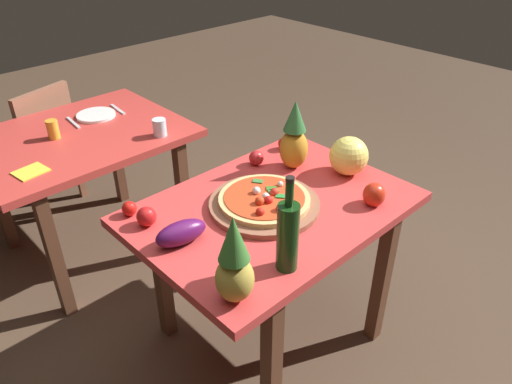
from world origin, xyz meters
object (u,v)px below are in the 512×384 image
object	(u,v)px
pizza_board	(264,204)
pineapple_left	(294,138)
eggplant	(181,233)
tomato_at_corner	(284,144)
dining_chair	(41,141)
fork_utensil	(73,123)
display_table	(272,225)
pineapple_right	(234,264)
background_table	(80,151)
drinking_glass_juice	(53,129)
napkin_folded	(31,172)
tomato_by_bottle	(146,216)
tomato_near_board	(129,209)
dinner_plate	(96,115)
tomato_beside_pepper	(256,158)
wine_bottle	(288,235)
drinking_glass_water	(160,127)
knife_utensil	(118,109)
melon	(349,156)
bell_pepper	(374,195)
pizza	(265,199)

from	to	relation	value
pizza_board	pineapple_left	size ratio (longest dim) A/B	1.39
eggplant	tomato_at_corner	xyz separation A→B (m)	(0.83, 0.26, -0.01)
dining_chair	fork_utensil	distance (m)	0.60
display_table	pineapple_right	world-z (taller)	pineapple_right
background_table	pineapple_left	xyz separation A→B (m)	(0.58, -1.05, 0.25)
drinking_glass_juice	napkin_folded	bearing A→B (deg)	-131.30
pineapple_right	tomato_by_bottle	world-z (taller)	pineapple_right
display_table	pizza_board	world-z (taller)	pizza_board
tomato_near_board	background_table	bearing A→B (deg)	77.48
dinner_plate	pizza_board	bearing A→B (deg)	-87.78
pizza_board	pineapple_left	bearing A→B (deg)	24.15
tomato_beside_pepper	wine_bottle	bearing A→B (deg)	-125.39
drinking_glass_water	fork_utensil	bearing A→B (deg)	119.59
wine_bottle	dinner_plate	xyz separation A→B (m)	(0.15, 1.66, -0.13)
pineapple_left	drinking_glass_water	world-z (taller)	pineapple_left
tomato_beside_pepper	tomato_by_bottle	distance (m)	0.65
pineapple_left	tomato_beside_pepper	xyz separation A→B (m)	(-0.11, 0.13, -0.11)
tomato_near_board	napkin_folded	distance (m)	0.64
pineapple_right	dinner_plate	distance (m)	1.70
display_table	knife_utensil	size ratio (longest dim) A/B	6.35
display_table	pizza_board	size ratio (longest dim) A/B	2.49
pizza_board	tomato_at_corner	size ratio (longest dim) A/B	7.31
display_table	napkin_folded	size ratio (longest dim) A/B	8.17
dining_chair	melon	distance (m)	2.08
bell_pepper	tomato_at_corner	size ratio (longest dim) A/B	1.63
pizza_board	pineapple_right	xyz separation A→B (m)	(-0.44, -0.31, 0.13)
pineapple_left	pizza_board	bearing A→B (deg)	-155.85
background_table	tomato_by_bottle	size ratio (longest dim) A/B	14.01
pizza_board	tomato_by_bottle	size ratio (longest dim) A/B	5.85
tomato_near_board	drinking_glass_juice	distance (m)	0.90
fork_utensil	dinner_plate	bearing A→B (deg)	5.31
eggplant	dinner_plate	bearing A→B (deg)	75.39
background_table	display_table	bearing A→B (deg)	-77.01
background_table	tomato_by_bottle	world-z (taller)	tomato_by_bottle
background_table	pizza	xyz separation A→B (m)	(0.24, -1.20, 0.14)
fork_utensil	napkin_folded	distance (m)	0.55
bell_pepper	tomato_beside_pepper	xyz separation A→B (m)	(-0.12, 0.58, -0.01)
tomato_near_board	knife_utensil	xyz separation A→B (m)	(0.52, 1.00, -0.03)
bell_pepper	eggplant	size ratio (longest dim) A/B	0.51
background_table	tomato_at_corner	world-z (taller)	tomato_at_corner
drinking_glass_juice	pizza_board	bearing A→B (deg)	-74.12
napkin_folded	drinking_glass_water	bearing A→B (deg)	-7.33
eggplant	tomato_at_corner	bearing A→B (deg)	17.75
eggplant	drinking_glass_juice	xyz separation A→B (m)	(0.04, 1.18, 0.01)
wine_bottle	knife_utensil	distance (m)	1.69
tomato_near_board	drinking_glass_juice	world-z (taller)	drinking_glass_juice
drinking_glass_water	dinner_plate	xyz separation A→B (m)	(-0.13, 0.47, -0.04)
pineapple_left	tomato_beside_pepper	world-z (taller)	pineapple_left
pizza	dinner_plate	world-z (taller)	pizza
tomato_near_board	dining_chair	bearing A→B (deg)	82.23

